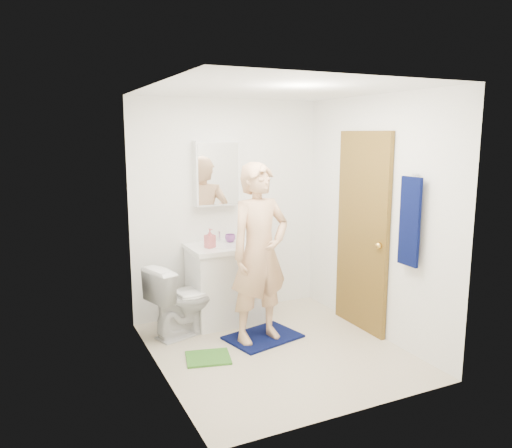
{
  "coord_description": "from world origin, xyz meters",
  "views": [
    {
      "loc": [
        -2.07,
        -3.94,
        2.02
      ],
      "look_at": [
        -0.1,
        0.25,
        1.18
      ],
      "focal_mm": 35.0,
      "sensor_mm": 36.0,
      "label": 1
    }
  ],
  "objects_px": {
    "toilet": "(184,299)",
    "man": "(260,253)",
    "soap_dispenser": "(210,238)",
    "toothbrush_cup": "(230,238)",
    "towel": "(410,222)",
    "vanity_cabinet": "(226,285)",
    "medicine_cabinet": "(217,173)"
  },
  "relations": [
    {
      "from": "medicine_cabinet",
      "to": "towel",
      "type": "height_order",
      "value": "medicine_cabinet"
    },
    {
      "from": "medicine_cabinet",
      "to": "toilet",
      "type": "relative_size",
      "value": 0.94
    },
    {
      "from": "medicine_cabinet",
      "to": "soap_dispenser",
      "type": "relative_size",
      "value": 3.49
    },
    {
      "from": "towel",
      "to": "man",
      "type": "distance_m",
      "value": 1.41
    },
    {
      "from": "toilet",
      "to": "man",
      "type": "height_order",
      "value": "man"
    },
    {
      "from": "toilet",
      "to": "medicine_cabinet",
      "type": "bearing_deg",
      "value": -70.7
    },
    {
      "from": "vanity_cabinet",
      "to": "soap_dispenser",
      "type": "distance_m",
      "value": 0.59
    },
    {
      "from": "towel",
      "to": "vanity_cabinet",
      "type": "bearing_deg",
      "value": 128.47
    },
    {
      "from": "toothbrush_cup",
      "to": "soap_dispenser",
      "type": "bearing_deg",
      "value": -152.06
    },
    {
      "from": "soap_dispenser",
      "to": "toothbrush_cup",
      "type": "bearing_deg",
      "value": 27.94
    },
    {
      "from": "vanity_cabinet",
      "to": "man",
      "type": "distance_m",
      "value": 0.82
    },
    {
      "from": "soap_dispenser",
      "to": "man",
      "type": "relative_size",
      "value": 0.12
    },
    {
      "from": "vanity_cabinet",
      "to": "toilet",
      "type": "distance_m",
      "value": 0.55
    },
    {
      "from": "towel",
      "to": "soap_dispenser",
      "type": "distance_m",
      "value": 2.0
    },
    {
      "from": "vanity_cabinet",
      "to": "soap_dispenser",
      "type": "bearing_deg",
      "value": -163.51
    },
    {
      "from": "towel",
      "to": "man",
      "type": "xyz_separation_m",
      "value": [
        -1.08,
        0.84,
        -0.36
      ]
    },
    {
      "from": "toilet",
      "to": "soap_dispenser",
      "type": "distance_m",
      "value": 0.68
    },
    {
      "from": "toilet",
      "to": "toothbrush_cup",
      "type": "distance_m",
      "value": 0.86
    },
    {
      "from": "towel",
      "to": "toilet",
      "type": "distance_m",
      "value": 2.32
    },
    {
      "from": "vanity_cabinet",
      "to": "man",
      "type": "height_order",
      "value": "man"
    },
    {
      "from": "toilet",
      "to": "towel",
      "type": "bearing_deg",
      "value": -145.48
    },
    {
      "from": "soap_dispenser",
      "to": "vanity_cabinet",
      "type": "bearing_deg",
      "value": 16.49
    },
    {
      "from": "vanity_cabinet",
      "to": "medicine_cabinet",
      "type": "distance_m",
      "value": 1.22
    },
    {
      "from": "medicine_cabinet",
      "to": "towel",
      "type": "xyz_separation_m",
      "value": [
        1.18,
        -1.71,
        -0.35
      ]
    },
    {
      "from": "soap_dispenser",
      "to": "toothbrush_cup",
      "type": "xyz_separation_m",
      "value": [
        0.29,
        0.15,
        -0.06
      ]
    },
    {
      "from": "soap_dispenser",
      "to": "toothbrush_cup",
      "type": "height_order",
      "value": "soap_dispenser"
    },
    {
      "from": "soap_dispenser",
      "to": "medicine_cabinet",
      "type": "bearing_deg",
      "value": 55.8
    },
    {
      "from": "vanity_cabinet",
      "to": "soap_dispenser",
      "type": "height_order",
      "value": "soap_dispenser"
    },
    {
      "from": "toilet",
      "to": "man",
      "type": "distance_m",
      "value": 0.94
    },
    {
      "from": "towel",
      "to": "toothbrush_cup",
      "type": "xyz_separation_m",
      "value": [
        -1.08,
        1.58,
        -0.36
      ]
    },
    {
      "from": "towel",
      "to": "toilet",
      "type": "xyz_separation_m",
      "value": [
        -1.7,
        1.32,
        -0.88
      ]
    },
    {
      "from": "medicine_cabinet",
      "to": "toilet",
      "type": "height_order",
      "value": "medicine_cabinet"
    }
  ]
}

